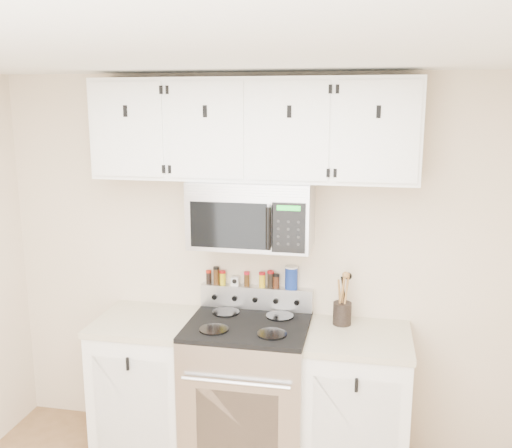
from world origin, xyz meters
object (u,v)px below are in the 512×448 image
at_px(utensil_crock, 342,312).
at_px(salt_canister, 291,277).
at_px(range, 248,390).
at_px(microwave, 252,214).

relative_size(utensil_crock, salt_canister, 2.19).
bearing_deg(utensil_crock, range, -163.45).
xyz_separation_m(microwave, utensil_crock, (0.58, 0.05, -0.62)).
height_order(range, utensil_crock, utensil_crock).
relative_size(microwave, salt_canister, 4.88).
bearing_deg(range, salt_canister, 50.26).
distance_m(microwave, utensil_crock, 0.85).
relative_size(range, microwave, 1.45).
distance_m(range, utensil_crock, 0.80).
bearing_deg(salt_canister, utensil_crock, -17.68).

